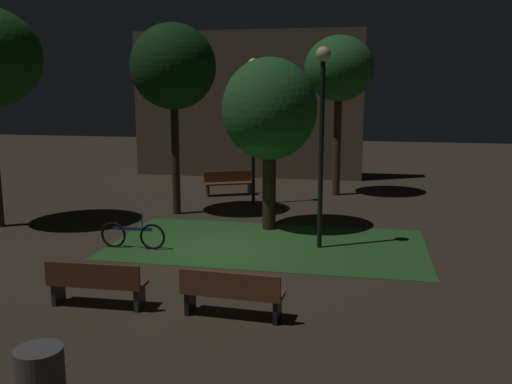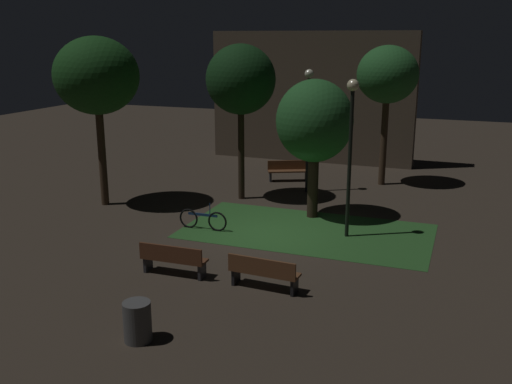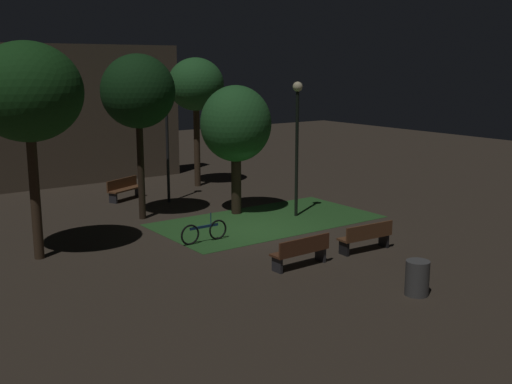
% 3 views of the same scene
% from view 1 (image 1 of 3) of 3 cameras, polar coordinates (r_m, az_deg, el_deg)
% --- Properties ---
extents(ground_plane, '(60.00, 60.00, 0.00)m').
position_cam_1_polar(ground_plane, '(13.87, -3.79, -6.05)').
color(ground_plane, '#3D3328').
extents(grass_lawn, '(7.96, 4.31, 0.01)m').
position_cam_1_polar(grass_lawn, '(14.43, 1.24, -5.35)').
color(grass_lawn, '#2D6028').
rests_on(grass_lawn, ground).
extents(bench_corner, '(1.81, 0.52, 0.88)m').
position_cam_1_polar(bench_corner, '(10.69, -16.05, -8.87)').
color(bench_corner, brown).
rests_on(bench_corner, ground).
extents(bench_by_lamp, '(1.82, 0.58, 0.88)m').
position_cam_1_polar(bench_by_lamp, '(9.83, -2.52, -10.20)').
color(bench_by_lamp, brown).
rests_on(bench_by_lamp, ground).
extents(bench_path_side, '(1.83, 1.19, 0.88)m').
position_cam_1_polar(bench_path_side, '(20.94, -2.83, 1.01)').
color(bench_path_side, brown).
rests_on(bench_path_side, ground).
extents(tree_tall_center, '(2.62, 2.62, 5.92)m').
position_cam_1_polar(tree_tall_center, '(17.62, -8.46, 12.47)').
color(tree_tall_center, '#2D2116').
rests_on(tree_tall_center, ground).
extents(tree_back_left, '(2.63, 2.63, 4.80)m').
position_cam_1_polar(tree_back_left, '(15.49, 1.39, 8.35)').
color(tree_back_left, '#2D2116').
rests_on(tree_back_left, ground).
extents(tree_near_wall, '(2.52, 2.52, 5.83)m').
position_cam_1_polar(tree_near_wall, '(20.83, 8.49, 12.23)').
color(tree_near_wall, '#423021').
rests_on(tree_near_wall, ground).
extents(lamp_post_plaza_east, '(0.36, 0.36, 4.94)m').
position_cam_1_polar(lamp_post_plaza_east, '(13.67, 6.76, 7.79)').
color(lamp_post_plaza_east, black).
rests_on(lamp_post_plaza_east, ground).
extents(lamp_post_plaza_west, '(0.36, 0.36, 4.93)m').
position_cam_1_polar(lamp_post_plaza_west, '(18.92, -0.28, 8.62)').
color(lamp_post_plaza_west, black).
rests_on(lamp_post_plaza_west, ground).
extents(trash_bin, '(0.59, 0.59, 0.87)m').
position_cam_1_polar(trash_bin, '(7.68, -21.14, -17.62)').
color(trash_bin, '#4C4C4C').
rests_on(trash_bin, ground).
extents(bicycle, '(1.69, 0.09, 0.93)m').
position_cam_1_polar(bicycle, '(14.30, -12.48, -4.34)').
color(bicycle, black).
rests_on(bicycle, ground).
extents(building_wall_backdrop, '(10.28, 0.80, 6.44)m').
position_cam_1_polar(building_wall_backdrop, '(25.13, -0.94, 8.90)').
color(building_wall_backdrop, brown).
rests_on(building_wall_backdrop, ground).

